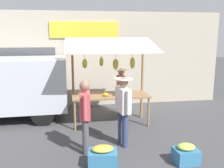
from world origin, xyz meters
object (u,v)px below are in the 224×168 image
market_stall (111,72)px  produce_crate_near (186,154)px  vendor_with_sunhat (121,88)px  shopper_in_striped_shirt (85,112)px  produce_crate_side (103,157)px  shopper_with_ponytail (123,106)px

market_stall → produce_crate_near: size_ratio=5.01×
vendor_with_sunhat → shopper_in_striped_shirt: bearing=-26.4°
produce_crate_side → shopper_with_ponytail: bearing=-122.8°
shopper_in_striped_shirt → produce_crate_near: size_ratio=3.26×
market_stall → vendor_with_sunhat: (-0.45, -0.73, -0.64)m
shopper_in_striped_shirt → produce_crate_side: shopper_in_striped_shirt is taller
shopper_with_ponytail → shopper_in_striped_shirt: (0.90, 0.25, -0.03)m
market_stall → shopper_in_striped_shirt: bearing=64.6°
shopper_with_ponytail → shopper_in_striped_shirt: 0.93m
shopper_with_ponytail → produce_crate_near: bearing=-143.4°
shopper_in_striped_shirt → shopper_with_ponytail: bearing=-72.0°
shopper_in_striped_shirt → produce_crate_near: 2.29m
shopper_with_ponytail → produce_crate_near: (-1.11, 1.05, -0.78)m
market_stall → produce_crate_side: (0.54, 2.44, -1.34)m
market_stall → produce_crate_side: bearing=77.6°
produce_crate_near → produce_crate_side: size_ratio=0.81×
shopper_with_ponytail → produce_crate_side: (0.59, 0.92, -0.77)m
produce_crate_near → shopper_in_striped_shirt: bearing=-22.0°
market_stall → vendor_with_sunhat: 1.07m
vendor_with_sunhat → produce_crate_near: (-0.72, 3.30, -0.71)m
shopper_in_striped_shirt → produce_crate_near: (-2.00, 0.81, -0.75)m
produce_crate_near → market_stall: bearing=-65.6°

